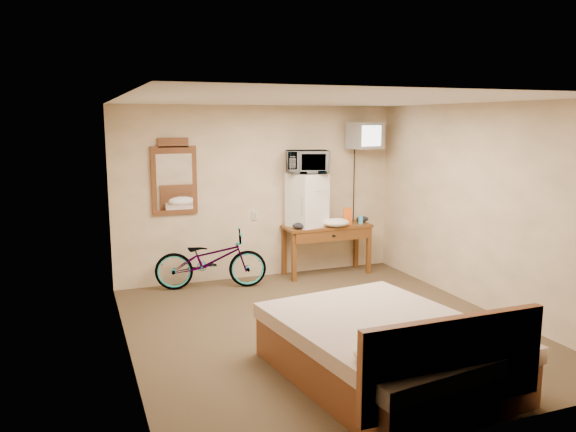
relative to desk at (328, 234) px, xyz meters
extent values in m
plane|color=#403220|center=(-0.97, -2.00, -0.63)|extent=(4.60, 4.60, 0.00)
plane|color=silver|center=(-0.97, -2.00, 1.87)|extent=(4.60, 4.60, 0.00)
cube|color=beige|center=(-0.97, 0.30, 0.62)|extent=(4.20, 0.04, 2.50)
cube|color=beige|center=(-0.97, -4.30, 0.62)|extent=(4.20, 0.04, 2.50)
cube|color=beige|center=(-3.07, -2.00, 0.62)|extent=(0.04, 4.60, 2.50)
cube|color=beige|center=(1.13, -2.00, 0.62)|extent=(0.04, 4.60, 2.50)
cube|color=beige|center=(-1.05, 0.29, 0.29)|extent=(0.08, 0.01, 0.13)
cube|color=brown|center=(0.00, 0.04, 0.10)|extent=(1.32, 0.52, 0.04)
cube|color=brown|center=(-0.61, -0.16, -0.27)|extent=(0.06, 0.06, 0.71)
cube|color=brown|center=(0.61, -0.16, -0.27)|extent=(0.06, 0.06, 0.71)
cube|color=brown|center=(-0.61, 0.24, -0.27)|extent=(0.06, 0.06, 0.71)
cube|color=brown|center=(0.61, 0.24, -0.27)|extent=(0.06, 0.06, 0.71)
cube|color=brown|center=(0.00, -0.18, 0.00)|extent=(1.19, 0.06, 0.16)
cube|color=black|center=(0.00, -0.20, 0.00)|extent=(0.05, 0.02, 0.03)
cube|color=white|center=(-0.31, 0.06, 0.51)|extent=(0.60, 0.59, 0.78)
cube|color=gray|center=(-0.31, -0.17, 0.67)|extent=(0.48, 0.01, 0.00)
cylinder|color=gray|center=(-0.48, -0.17, 0.47)|extent=(0.02, 0.02, 0.28)
imported|color=white|center=(-0.31, 0.06, 1.07)|extent=(0.69, 0.55, 0.33)
cube|color=orange|center=(0.31, -0.02, 0.25)|extent=(0.14, 0.11, 0.25)
cylinder|color=#44BAE7|center=(0.52, -0.05, 0.19)|extent=(0.07, 0.07, 0.12)
ellipsoid|color=white|center=(0.07, -0.14, 0.19)|extent=(0.40, 0.31, 0.12)
ellipsoid|color=black|center=(-0.48, -0.10, 0.17)|extent=(0.25, 0.19, 0.09)
ellipsoid|color=black|center=(0.61, 0.07, 0.17)|extent=(0.20, 0.16, 0.09)
cube|color=black|center=(0.60, 0.28, 1.35)|extent=(0.14, 0.02, 0.14)
cylinder|color=black|center=(0.60, 0.24, 1.35)|extent=(0.05, 0.30, 0.05)
cube|color=gray|center=(0.60, 0.02, 1.44)|extent=(0.52, 0.47, 0.39)
cube|color=white|center=(0.60, -0.17, 1.44)|extent=(0.37, 0.10, 0.30)
cube|color=black|center=(0.60, 0.21, 1.44)|extent=(0.27, 0.08, 0.24)
cube|color=brown|center=(-2.20, 0.27, 0.85)|extent=(0.62, 0.04, 0.94)
cube|color=brown|center=(-2.20, 0.27, 1.37)|extent=(0.41, 0.04, 0.13)
cube|color=white|center=(-2.20, 0.25, 0.83)|extent=(0.49, 0.01, 0.77)
imported|color=black|center=(-1.79, -0.05, -0.23)|extent=(1.60, 0.85, 0.80)
cube|color=brown|center=(-0.98, -3.30, -0.43)|extent=(1.81, 2.26, 0.40)
cube|color=#BAAF90|center=(-0.98, -3.30, -0.18)|extent=(1.86, 2.30, 0.14)
cube|color=brown|center=(-0.98, -4.26, -0.08)|extent=(1.55, 0.08, 0.70)
ellipsoid|color=white|center=(-1.34, -3.95, -0.05)|extent=(0.57, 0.35, 0.20)
ellipsoid|color=white|center=(-0.62, -3.95, -0.05)|extent=(0.57, 0.35, 0.20)
camera|label=1|loc=(-3.49, -7.41, 1.67)|focal=35.00mm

